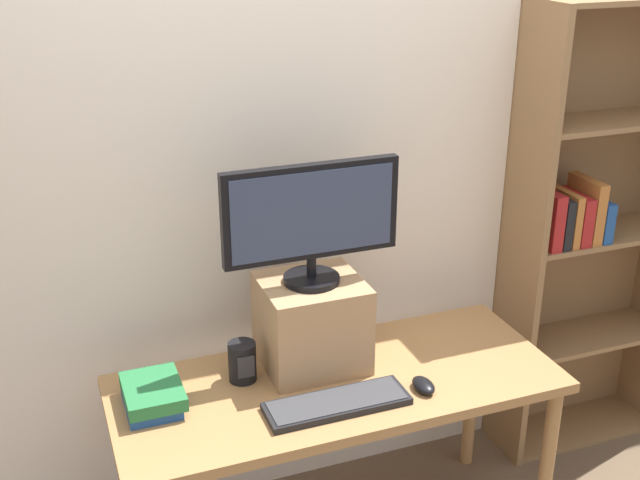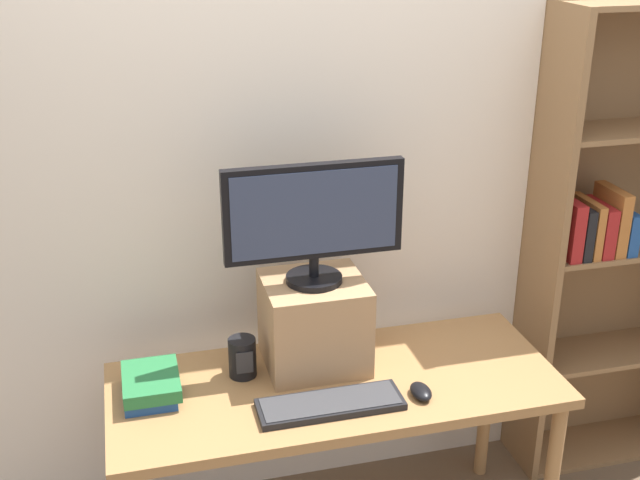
# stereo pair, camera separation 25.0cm
# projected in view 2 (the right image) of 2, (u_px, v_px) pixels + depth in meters

# --- Properties ---
(back_wall) EXTENTS (7.00, 0.08, 2.60)m
(back_wall) POSITION_uv_depth(u_px,v_px,m) (302.00, 168.00, 2.83)
(back_wall) COLOR beige
(back_wall) RESTS_ON ground_plane
(desk) EXTENTS (1.48, 0.61, 0.71)m
(desk) POSITION_uv_depth(u_px,v_px,m) (336.00, 401.00, 2.68)
(desk) COLOR #9E7042
(desk) RESTS_ON ground_plane
(bookshelf_unit) EXTENTS (0.75, 0.28, 1.86)m
(bookshelf_unit) POSITION_uv_depth(u_px,v_px,m) (617.00, 242.00, 3.11)
(bookshelf_unit) COLOR olive
(bookshelf_unit) RESTS_ON ground_plane
(riser_box) EXTENTS (0.33, 0.31, 0.31)m
(riser_box) POSITION_uv_depth(u_px,v_px,m) (314.00, 322.00, 2.70)
(riser_box) COLOR #A87F56
(riser_box) RESTS_ON desk
(computer_monitor) EXTENTS (0.59, 0.19, 0.40)m
(computer_monitor) POSITION_uv_depth(u_px,v_px,m) (314.00, 218.00, 2.55)
(computer_monitor) COLOR black
(computer_monitor) RESTS_ON riser_box
(keyboard) EXTENTS (0.46, 0.15, 0.02)m
(keyboard) POSITION_uv_depth(u_px,v_px,m) (330.00, 404.00, 2.50)
(keyboard) COLOR black
(keyboard) RESTS_ON desk
(computer_mouse) EXTENTS (0.06, 0.10, 0.04)m
(computer_mouse) POSITION_uv_depth(u_px,v_px,m) (421.00, 391.00, 2.56)
(computer_mouse) COLOR black
(computer_mouse) RESTS_ON desk
(book_stack) EXTENTS (0.18, 0.23, 0.08)m
(book_stack) POSITION_uv_depth(u_px,v_px,m) (150.00, 385.00, 2.55)
(book_stack) COLOR navy
(book_stack) RESTS_ON desk
(desk_speaker) EXTENTS (0.09, 0.10, 0.14)m
(desk_speaker) POSITION_uv_depth(u_px,v_px,m) (242.00, 357.00, 2.65)
(desk_speaker) COLOR black
(desk_speaker) RESTS_ON desk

